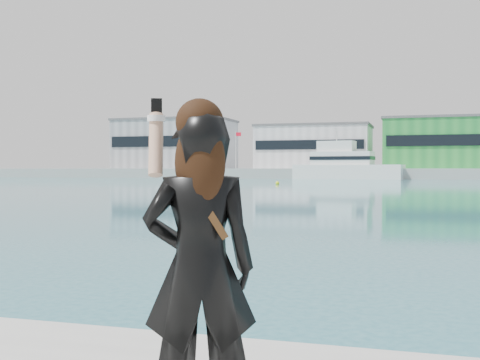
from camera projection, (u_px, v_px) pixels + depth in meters
The scene contains 8 objects.
far_quay at pixel (419, 173), 127.79m from camera, with size 320.00×40.00×2.00m, color #9E9E99.
warehouse_grey_left at pixel (176, 144), 141.56m from camera, with size 26.52×16.36×11.50m.
warehouse_white at pixel (315, 147), 132.08m from camera, with size 24.48×15.35×9.50m.
warehouse_green at pixel (459, 143), 123.43m from camera, with size 30.60×16.36×10.50m.
flagpole_left at pixel (236, 148), 129.98m from camera, with size 1.28×0.16×8.00m.
motor_yacht at pixel (345, 165), 113.91m from camera, with size 20.92×8.16×9.51m.
buoy_far at pixel (277, 184), 76.65m from camera, with size 0.50×0.50×0.50m, color #F2F50C.
woman at pixel (199, 258), 3.00m from camera, with size 0.67×0.56×1.65m.
Camera 1 is at (0.37, -3.34, 2.09)m, focal length 45.00 mm.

